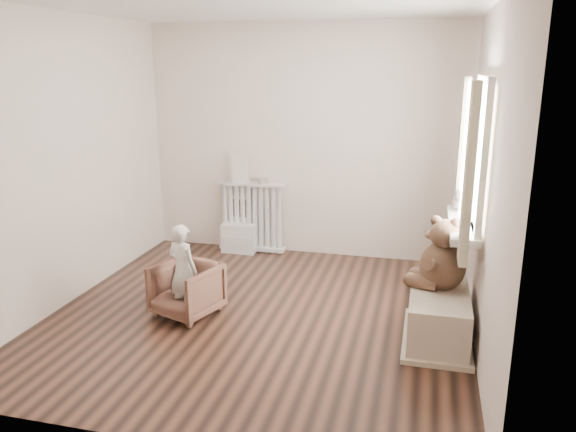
% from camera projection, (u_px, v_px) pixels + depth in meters
% --- Properties ---
extents(floor, '(3.60, 3.60, 0.01)m').
position_uv_depth(floor, '(259.00, 315.00, 4.96)').
color(floor, black).
rests_on(floor, ground).
extents(ceiling, '(3.60, 3.60, 0.01)m').
position_uv_depth(ceiling, '(255.00, 2.00, 4.28)').
color(ceiling, white).
rests_on(ceiling, ground).
extents(back_wall, '(3.60, 0.02, 2.60)m').
position_uv_depth(back_wall, '(304.00, 142.00, 6.30)').
color(back_wall, silver).
rests_on(back_wall, ground).
extents(front_wall, '(3.60, 0.02, 2.60)m').
position_uv_depth(front_wall, '(156.00, 231.00, 2.93)').
color(front_wall, silver).
rests_on(front_wall, ground).
extents(left_wall, '(0.02, 3.60, 2.60)m').
position_uv_depth(left_wall, '(66.00, 161.00, 5.04)').
color(left_wall, silver).
rests_on(left_wall, ground).
extents(right_wall, '(0.02, 3.60, 2.60)m').
position_uv_depth(right_wall, '(487.00, 181.00, 4.19)').
color(right_wall, silver).
rests_on(right_wall, ground).
extents(window, '(0.03, 0.90, 1.10)m').
position_uv_depth(window, '(480.00, 155.00, 4.45)').
color(window, white).
rests_on(window, right_wall).
extents(window_sill, '(0.22, 1.10, 0.06)m').
position_uv_depth(window_sill, '(462.00, 224.00, 4.62)').
color(window_sill, silver).
rests_on(window_sill, right_wall).
extents(curtain_left, '(0.06, 0.26, 1.30)m').
position_uv_depth(curtain_left, '(469.00, 175.00, 3.95)').
color(curtain_left, '#B7AF8B').
rests_on(curtain_left, right_wall).
extents(curtain_right, '(0.06, 0.26, 1.30)m').
position_uv_depth(curtain_right, '(462.00, 151.00, 5.02)').
color(curtain_right, '#B7AF8B').
rests_on(curtain_right, right_wall).
extents(radiator, '(0.78, 0.15, 0.82)m').
position_uv_depth(radiator, '(252.00, 219.00, 6.57)').
color(radiator, silver).
rests_on(radiator, floor).
extents(paper_doll, '(0.20, 0.02, 0.33)m').
position_uv_depth(paper_doll, '(240.00, 168.00, 6.44)').
color(paper_doll, beige).
rests_on(paper_doll, radiator).
extents(tin_a, '(0.11, 0.11, 0.06)m').
position_uv_depth(tin_a, '(263.00, 181.00, 6.41)').
color(tin_a, '#A59E8C').
rests_on(tin_a, radiator).
extents(toy_vanity, '(0.40, 0.28, 0.62)m').
position_uv_depth(toy_vanity, '(240.00, 228.00, 6.60)').
color(toy_vanity, silver).
rests_on(toy_vanity, floor).
extents(armchair, '(0.64, 0.65, 0.47)m').
position_uv_depth(armchair, '(186.00, 290.00, 4.92)').
color(armchair, brown).
rests_on(armchair, floor).
extents(child, '(0.35, 0.28, 0.82)m').
position_uv_depth(child, '(183.00, 270.00, 4.82)').
color(child, silver).
rests_on(child, armchair).
extents(toy_bench, '(0.46, 0.86, 0.41)m').
position_uv_depth(toy_bench, '(438.00, 317.00, 4.46)').
color(toy_bench, beige).
rests_on(toy_bench, floor).
extents(teddy_bear, '(0.55, 0.48, 0.58)m').
position_uv_depth(teddy_bear, '(443.00, 257.00, 4.44)').
color(teddy_bear, '#3B2719').
rests_on(teddy_bear, toy_bench).
extents(plush_cat, '(0.23, 0.29, 0.21)m').
position_uv_depth(plush_cat, '(460.00, 199.00, 4.93)').
color(plush_cat, slate).
rests_on(plush_cat, window_sill).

